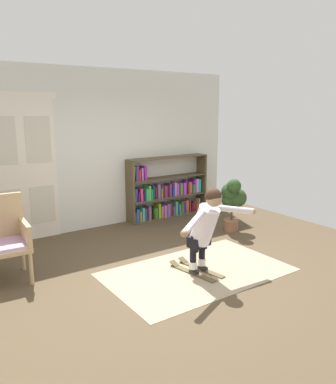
# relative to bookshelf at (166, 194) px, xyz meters

# --- Properties ---
(ground_plane) EXTENTS (7.20, 7.20, 0.00)m
(ground_plane) POSITION_rel_bookshelf_xyz_m (-1.47, -2.39, -0.49)
(ground_plane) COLOR #4F3F2C
(back_wall) EXTENTS (6.00, 0.10, 2.90)m
(back_wall) POSITION_rel_bookshelf_xyz_m (-1.47, 0.21, 0.96)
(back_wall) COLOR silver
(back_wall) RESTS_ON ground
(double_door) EXTENTS (1.22, 0.05, 2.45)m
(double_door) POSITION_rel_bookshelf_xyz_m (-2.72, 0.15, 0.74)
(double_door) COLOR silver
(double_door) RESTS_ON ground
(rug) EXTENTS (2.47, 1.52, 0.01)m
(rug) POSITION_rel_bookshelf_xyz_m (-1.19, -2.51, -0.48)
(rug) COLOR tan
(rug) RESTS_ON ground
(bookshelf) EXTENTS (1.80, 0.30, 1.24)m
(bookshelf) POSITION_rel_bookshelf_xyz_m (0.00, 0.00, 0.00)
(bookshelf) COLOR brown
(bookshelf) RESTS_ON ground
(wicker_chair) EXTENTS (0.64, 0.64, 1.10)m
(wicker_chair) POSITION_rel_bookshelf_xyz_m (-3.39, -1.25, 0.10)
(wicker_chair) COLOR tan
(wicker_chair) RESTS_ON ground
(potted_plant) EXTENTS (0.46, 0.45, 0.98)m
(potted_plant) POSITION_rel_bookshelf_xyz_m (0.49, -1.42, 0.11)
(potted_plant) COLOR brown
(potted_plant) RESTS_ON ground
(skis_pair) EXTENTS (0.40, 0.82, 0.07)m
(skis_pair) POSITION_rel_bookshelf_xyz_m (-1.19, -2.48, -0.46)
(skis_pair) COLOR brown
(skis_pair) RESTS_ON rug
(person_skier) EXTENTS (1.45, 0.68, 1.14)m
(person_skier) POSITION_rel_bookshelf_xyz_m (-1.17, -2.65, 0.23)
(person_skier) COLOR white
(person_skier) RESTS_ON skis_pair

